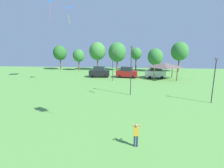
{
  "coord_description": "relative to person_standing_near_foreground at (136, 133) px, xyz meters",
  "views": [
    {
      "loc": [
        0.72,
        1.28,
        7.19
      ],
      "look_at": [
        -0.67,
        15.66,
        4.03
      ],
      "focal_mm": 28.0,
      "sensor_mm": 36.0,
      "label": 1
    }
  ],
  "objects": [
    {
      "name": "treeline_tree_2",
      "position": [
        -10.04,
        40.54,
        4.62
      ],
      "size": [
        4.84,
        4.84,
        8.33
      ],
      "color": "brown",
      "rests_on": "ground"
    },
    {
      "name": "light_post_2",
      "position": [
        10.04,
        10.97,
        2.25
      ],
      "size": [
        0.36,
        0.2,
        5.75
      ],
      "color": "#2D2D33",
      "rests_on": "ground"
    },
    {
      "name": "park_pavilion",
      "position": [
        7.09,
        27.61,
        2.06
      ],
      "size": [
        6.12,
        5.49,
        3.6
      ],
      "color": "brown",
      "rests_on": "ground"
    },
    {
      "name": "parked_car_third_from_left",
      "position": [
        5.36,
        28.21,
        0.28
      ],
      "size": [
        4.47,
        2.23,
        2.7
      ],
      "rotation": [
        0.0,
        0.0,
        0.09
      ],
      "color": "silver",
      "rests_on": "ground"
    },
    {
      "name": "light_post_0",
      "position": [
        -0.29,
        13.76,
        2.99
      ],
      "size": [
        0.36,
        0.2,
        7.2
      ],
      "color": "#2D2D33",
      "rests_on": "ground"
    },
    {
      "name": "parked_car_leftmost",
      "position": [
        -7.46,
        28.29,
        0.2
      ],
      "size": [
        4.79,
        2.17,
        2.49
      ],
      "rotation": [
        0.0,
        0.0,
        0.05
      ],
      "color": "black",
      "rests_on": "ground"
    },
    {
      "name": "treeline_tree_6",
      "position": [
        13.38,
        39.25,
        4.67
      ],
      "size": [
        4.71,
        4.71,
        8.3
      ],
      "color": "brown",
      "rests_on": "ground"
    },
    {
      "name": "parked_car_second_from_left",
      "position": [
        -1.05,
        28.31,
        0.2
      ],
      "size": [
        4.98,
        2.58,
        2.5
      ],
      "rotation": [
        0.0,
        0.0,
        -0.14
      ],
      "color": "maroon",
      "rests_on": "ground"
    },
    {
      "name": "treeline_tree_5",
      "position": [
        6.76,
        39.12,
        3.16
      ],
      "size": [
        4.26,
        4.26,
        6.53
      ],
      "color": "brown",
      "rests_on": "ground"
    },
    {
      "name": "person_standing_near_foreground",
      "position": [
        0.0,
        0.0,
        0.0
      ],
      "size": [
        0.52,
        0.52,
        1.81
      ],
      "rotation": [
        0.0,
        0.0,
        0.07
      ],
      "color": "navy",
      "rests_on": "ground"
    },
    {
      "name": "treeline_tree_4",
      "position": [
        1.47,
        41.19,
        3.9
      ],
      "size": [
        3.25,
        3.25,
        6.75
      ],
      "color": "brown",
      "rests_on": "ground"
    },
    {
      "name": "treeline_tree_1",
      "position": [
        -15.42,
        39.21,
        3.36
      ],
      "size": [
        3.4,
        3.4,
        6.28
      ],
      "color": "brown",
      "rests_on": "ground"
    },
    {
      "name": "treeline_tree_0",
      "position": [
        -21.5,
        40.26,
        4.08
      ],
      "size": [
        4.05,
        4.05,
        7.35
      ],
      "color": "brown",
      "rests_on": "ground"
    },
    {
      "name": "kite_flying_0",
      "position": [
        -11.56,
        19.87,
        11.85
      ],
      "size": [
        1.8,
        1.53,
        2.16
      ],
      "color": "blue"
    },
    {
      "name": "treeline_tree_3",
      "position": [
        -4.1,
        40.38,
        4.36
      ],
      "size": [
        5.18,
        5.18,
        8.24
      ],
      "color": "brown",
      "rests_on": "ground"
    },
    {
      "name": "light_post_1",
      "position": [
        -3.94,
        24.44,
        2.48
      ],
      "size": [
        0.36,
        0.2,
        6.21
      ],
      "color": "#2D2D33",
      "rests_on": "ground"
    }
  ]
}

